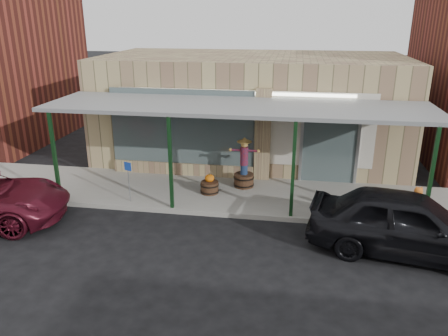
% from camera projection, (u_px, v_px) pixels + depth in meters
% --- Properties ---
extents(ground, '(120.00, 120.00, 0.00)m').
position_uv_depth(ground, '(218.00, 252.00, 11.18)').
color(ground, black).
rests_on(ground, ground).
extents(sidewalk, '(40.00, 3.20, 0.15)m').
position_uv_depth(sidewalk, '(237.00, 195.00, 14.50)').
color(sidewalk, gray).
rests_on(sidewalk, ground).
extents(storefront, '(12.00, 6.25, 4.20)m').
position_uv_depth(storefront, '(252.00, 108.00, 18.07)').
color(storefront, tan).
rests_on(storefront, ground).
extents(awning, '(12.00, 3.00, 3.04)m').
position_uv_depth(awning, '(237.00, 108.00, 13.48)').
color(awning, slate).
rests_on(awning, ground).
extents(block_buildings_near, '(61.00, 8.00, 8.00)m').
position_uv_depth(block_buildings_near, '(303.00, 65.00, 18.17)').
color(block_buildings_near, maroon).
rests_on(block_buildings_near, ground).
extents(barrel_scarecrow, '(1.02, 0.87, 1.74)m').
position_uv_depth(barrel_scarecrow, '(244.00, 170.00, 14.84)').
color(barrel_scarecrow, '#48311C').
rests_on(barrel_scarecrow, sidewalk).
extents(barrel_pumpkin, '(0.78, 0.78, 0.70)m').
position_uv_depth(barrel_pumpkin, '(210.00, 186.00, 14.40)').
color(barrel_pumpkin, '#48311C').
rests_on(barrel_pumpkin, sidewalk).
extents(handicap_sign, '(0.26, 0.12, 1.30)m').
position_uv_depth(handicap_sign, '(128.00, 176.00, 13.57)').
color(handicap_sign, gray).
rests_on(handicap_sign, sidewalk).
extents(parked_sedan, '(5.13, 2.80, 1.66)m').
position_uv_depth(parked_sedan, '(408.00, 224.00, 10.86)').
color(parked_sedan, black).
rests_on(parked_sedan, ground).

